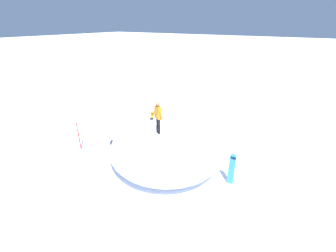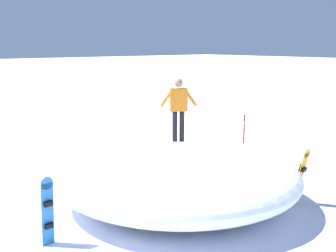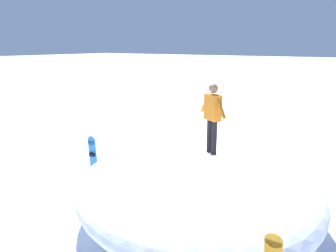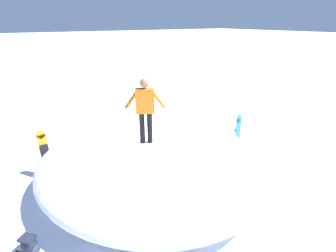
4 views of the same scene
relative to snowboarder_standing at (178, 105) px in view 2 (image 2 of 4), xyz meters
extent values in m
plane|color=white|center=(0.13, -0.79, -2.72)|extent=(240.00, 240.00, 0.00)
ellipsoid|color=white|center=(-0.29, -0.23, -1.87)|extent=(8.96, 9.04, 1.71)
cylinder|color=black|center=(-0.09, 0.05, -0.59)|extent=(0.14, 0.14, 0.85)
cylinder|color=black|center=(0.09, -0.05, -0.59)|extent=(0.14, 0.14, 0.85)
cube|color=orange|center=(0.00, 0.00, 0.16)|extent=(0.52, 0.43, 0.63)
sphere|color=#936B4C|center=(0.00, 0.00, 0.62)|extent=(0.23, 0.23, 0.23)
cylinder|color=orange|center=(-0.28, 0.16, 0.21)|extent=(0.39, 0.27, 0.52)
cylinder|color=orange|center=(0.28, -0.16, 0.21)|extent=(0.39, 0.27, 0.52)
cube|color=#2672BF|center=(-3.99, -0.25, -2.00)|extent=(0.30, 0.14, 1.45)
cylinder|color=#2672BF|center=(-3.98, -0.30, -1.27)|extent=(0.29, 0.07, 0.29)
cube|color=yellow|center=(-3.99, -0.26, -1.74)|extent=(0.25, 0.06, 0.35)
cube|color=black|center=(-3.98, -0.31, -1.74)|extent=(0.20, 0.10, 0.11)
cube|color=black|center=(-3.99, -0.28, -2.26)|extent=(0.20, 0.10, 0.11)
cube|color=orange|center=(2.32, -2.43, -1.97)|extent=(0.29, 0.36, 1.50)
cylinder|color=orange|center=(2.32, -2.60, -1.22)|extent=(0.28, 0.09, 0.27)
cube|color=black|center=(2.32, -2.44, -1.70)|extent=(0.23, 0.09, 0.36)
cube|color=black|center=(2.32, -2.53, -1.70)|extent=(0.19, 0.10, 0.12)
cube|color=black|center=(2.32, -2.41, -2.24)|extent=(0.19, 0.10, 0.12)
ellipsoid|color=#1E2333|center=(3.18, 0.40, -2.49)|extent=(0.47, 0.48, 0.46)
ellipsoid|color=#2B3144|center=(3.07, 0.53, -2.56)|extent=(0.24, 0.22, 0.22)
cube|color=#1E2333|center=(3.18, 0.40, -2.29)|extent=(0.39, 0.40, 0.06)
cylinder|color=#1E2333|center=(3.25, 0.18, -2.70)|extent=(0.20, 0.23, 0.04)
cylinder|color=#1E2333|center=(3.38, 0.28, -2.70)|extent=(0.20, 0.23, 0.04)
cylinder|color=#A51E19|center=(4.71, 1.56, -1.86)|extent=(0.06, 0.06, 1.72)
cylinder|color=yellow|center=(4.71, 1.56, -1.31)|extent=(0.10, 0.10, 0.06)
camera|label=1|loc=(-6.42, 8.94, 4.40)|focal=24.77mm
camera|label=2|loc=(-7.20, -8.26, 1.64)|focal=43.11mm
camera|label=3|loc=(3.38, -7.06, 1.64)|focal=34.69mm
camera|label=4|loc=(2.76, 5.34, 2.03)|focal=26.34mm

